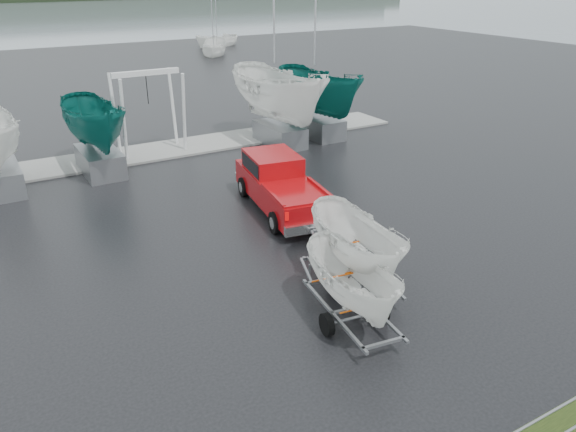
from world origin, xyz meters
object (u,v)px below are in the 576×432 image
at_px(pickup_truck, 279,182).
at_px(trailer_hitched, 360,200).
at_px(trailer_parked, 355,241).
at_px(boat_hoist, 148,100).

distance_m(pickup_truck, trailer_hitched, 6.68).
height_order(pickup_truck, trailer_hitched, trailer_hitched).
height_order(trailer_parked, boat_hoist, trailer_parked).
relative_size(pickup_truck, trailer_parked, 1.38).
xyz_separation_m(trailer_parked, boat_hoist, (0.29, 17.26, 0.24)).
bearing_deg(boat_hoist, trailer_hitched, -86.47).
height_order(trailer_hitched, trailer_parked, trailer_hitched).
relative_size(trailer_parked, boat_hoist, 1.08).
bearing_deg(trailer_hitched, pickup_truck, 90.00).
xyz_separation_m(pickup_truck, trailer_hitched, (-1.05, -6.37, 1.71)).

